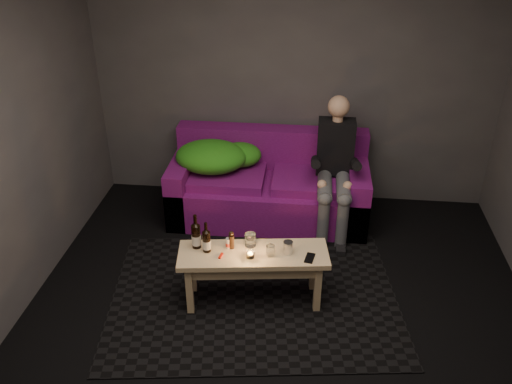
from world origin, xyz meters
TOP-DOWN VIEW (x-y plane):
  - floor at (0.00, 0.00)m, footprint 4.50×4.50m
  - room at (0.00, 0.47)m, footprint 4.50×4.50m
  - rug at (-0.21, 0.51)m, footprint 2.52×1.98m
  - sofa at (-0.20, 1.82)m, footprint 1.92×0.86m
  - green_blanket at (-0.73, 1.81)m, footprint 0.85×0.58m
  - person at (0.43, 1.66)m, footprint 0.35×0.80m
  - coffee_table at (-0.21, 0.46)m, footprint 1.20×0.52m
  - beer_bottle_a at (-0.65, 0.48)m, footprint 0.07×0.07m
  - beer_bottle_b at (-0.56, 0.44)m, footprint 0.06×0.06m
  - salt_shaker at (-0.41, 0.50)m, footprint 0.04×0.04m
  - pepper_mill at (-0.38, 0.50)m, footprint 0.05×0.05m
  - tumbler_back at (-0.24, 0.55)m, footprint 0.10×0.10m
  - tealight at (-0.22, 0.40)m, footprint 0.07×0.07m
  - tumbler_front at (-0.07, 0.44)m, footprint 0.08×0.08m
  - steel_cup at (0.06, 0.48)m, footprint 0.09×0.09m
  - smartphone at (0.23, 0.43)m, footprint 0.09×0.14m
  - red_lighter at (-0.45, 0.38)m, footprint 0.03×0.07m

SIDE VIEW (x-z plane):
  - floor at x=0.00m, z-range 0.00..0.00m
  - rug at x=-0.21m, z-range 0.00..0.01m
  - sofa at x=-0.20m, z-range -0.11..0.71m
  - coffee_table at x=-0.21m, z-range 0.15..0.63m
  - smartphone at x=0.23m, z-range 0.47..0.48m
  - red_lighter at x=-0.45m, z-range 0.47..0.49m
  - tealight at x=-0.22m, z-range 0.47..0.52m
  - tumbler_front at x=-0.07m, z-range 0.47..0.56m
  - salt_shaker at x=-0.41m, z-range 0.47..0.56m
  - steel_cup at x=0.06m, z-range 0.47..0.58m
  - tumbler_back at x=-0.24m, z-range 0.47..0.58m
  - pepper_mill at x=-0.38m, z-range 0.47..0.59m
  - beer_bottle_b at x=-0.56m, z-range 0.44..0.70m
  - beer_bottle_a at x=-0.65m, z-range 0.44..0.73m
  - green_blanket at x=-0.73m, z-range 0.48..0.77m
  - person at x=0.43m, z-range 0.02..1.31m
  - room at x=0.00m, z-range -0.61..3.89m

